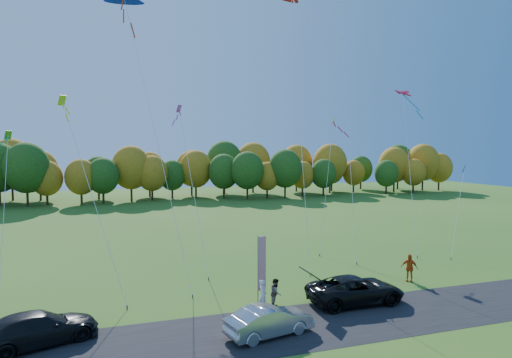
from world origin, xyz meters
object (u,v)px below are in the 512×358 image
object	(u,v)px
person_east	(409,268)
feather_flag	(261,263)
silver_sedan	(269,321)
black_suv	(356,290)

from	to	relation	value
person_east	feather_flag	xyz separation A→B (m)	(-11.40, -1.45, 1.64)
silver_sedan	person_east	distance (m)	13.51
black_suv	person_east	size ratio (longest dim) A/B	3.07
black_suv	silver_sedan	size ratio (longest dim) A/B	1.31
feather_flag	black_suv	bearing A→B (deg)	-12.65
black_suv	silver_sedan	xyz separation A→B (m)	(-6.50, -2.75, -0.07)
silver_sedan	black_suv	bearing A→B (deg)	-79.53
person_east	feather_flag	size ratio (longest dim) A/B	0.45
silver_sedan	feather_flag	size ratio (longest dim) A/B	1.06
silver_sedan	person_east	bearing A→B (deg)	-78.66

